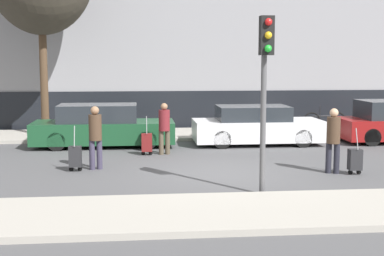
{
  "coord_description": "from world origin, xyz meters",
  "views": [
    {
      "loc": [
        -2.05,
        -13.33,
        2.87
      ],
      "look_at": [
        -0.54,
        1.8,
        0.95
      ],
      "focal_mm": 50.0,
      "sensor_mm": 36.0,
      "label": 1
    }
  ],
  "objects_px": {
    "traffic_light": "(265,69)",
    "pedestrian_center": "(164,126)",
    "trolley_left": "(75,157)",
    "pedestrian_right": "(333,137)",
    "pedestrian_left": "(95,134)",
    "trolley_center": "(147,143)",
    "parked_car_0": "(102,127)",
    "parked_car_1": "(256,126)",
    "parked_bicycle": "(324,121)",
    "trolley_right": "(355,160)"
  },
  "relations": [
    {
      "from": "pedestrian_left",
      "to": "trolley_center",
      "type": "bearing_deg",
      "value": 34.79
    },
    {
      "from": "pedestrian_left",
      "to": "trolley_right",
      "type": "distance_m",
      "value": 6.73
    },
    {
      "from": "trolley_center",
      "to": "traffic_light",
      "type": "relative_size",
      "value": 0.32
    },
    {
      "from": "trolley_left",
      "to": "parked_bicycle",
      "type": "height_order",
      "value": "trolley_left"
    },
    {
      "from": "pedestrian_left",
      "to": "pedestrian_center",
      "type": "distance_m",
      "value": 2.86
    },
    {
      "from": "trolley_center",
      "to": "parked_car_1",
      "type": "bearing_deg",
      "value": 25.29
    },
    {
      "from": "parked_car_1",
      "to": "pedestrian_right",
      "type": "height_order",
      "value": "pedestrian_right"
    },
    {
      "from": "traffic_light",
      "to": "pedestrian_center",
      "type": "bearing_deg",
      "value": 109.43
    },
    {
      "from": "pedestrian_center",
      "to": "trolley_right",
      "type": "xyz_separation_m",
      "value": [
        4.66,
        -3.43,
        -0.51
      ]
    },
    {
      "from": "pedestrian_right",
      "to": "parked_bicycle",
      "type": "height_order",
      "value": "pedestrian_right"
    },
    {
      "from": "trolley_left",
      "to": "trolley_center",
      "type": "height_order",
      "value": "trolley_center"
    },
    {
      "from": "parked_car_1",
      "to": "pedestrian_center",
      "type": "height_order",
      "value": "pedestrian_center"
    },
    {
      "from": "trolley_left",
      "to": "trolley_center",
      "type": "relative_size",
      "value": 1.0
    },
    {
      "from": "pedestrian_left",
      "to": "trolley_right",
      "type": "height_order",
      "value": "pedestrian_left"
    },
    {
      "from": "parked_car_1",
      "to": "parked_bicycle",
      "type": "relative_size",
      "value": 2.48
    },
    {
      "from": "parked_car_1",
      "to": "traffic_light",
      "type": "distance_m",
      "value": 7.4
    },
    {
      "from": "trolley_left",
      "to": "trolley_right",
      "type": "bearing_deg",
      "value": -8.89
    },
    {
      "from": "trolley_center",
      "to": "pedestrian_right",
      "type": "height_order",
      "value": "pedestrian_right"
    },
    {
      "from": "parked_car_1",
      "to": "pedestrian_center",
      "type": "xyz_separation_m",
      "value": [
        -3.25,
        -1.7,
        0.26
      ]
    },
    {
      "from": "parked_car_0",
      "to": "traffic_light",
      "type": "xyz_separation_m",
      "value": [
        3.86,
        -7.05,
        2.03
      ]
    },
    {
      "from": "pedestrian_left",
      "to": "parked_bicycle",
      "type": "distance_m",
      "value": 10.67
    },
    {
      "from": "parked_car_1",
      "to": "traffic_light",
      "type": "height_order",
      "value": "traffic_light"
    },
    {
      "from": "pedestrian_center",
      "to": "trolley_center",
      "type": "distance_m",
      "value": 0.75
    },
    {
      "from": "trolley_left",
      "to": "trolley_right",
      "type": "relative_size",
      "value": 1.01
    },
    {
      "from": "trolley_right",
      "to": "parked_bicycle",
      "type": "height_order",
      "value": "trolley_right"
    },
    {
      "from": "pedestrian_left",
      "to": "parked_bicycle",
      "type": "relative_size",
      "value": 0.95
    },
    {
      "from": "trolley_left",
      "to": "trolley_right",
      "type": "height_order",
      "value": "trolley_left"
    },
    {
      "from": "trolley_left",
      "to": "pedestrian_center",
      "type": "xyz_separation_m",
      "value": [
        2.43,
        2.32,
        0.51
      ]
    },
    {
      "from": "pedestrian_left",
      "to": "traffic_light",
      "type": "bearing_deg",
      "value": -60.8
    },
    {
      "from": "trolley_right",
      "to": "parked_bicycle",
      "type": "bearing_deg",
      "value": 75.91
    },
    {
      "from": "parked_car_0",
      "to": "trolley_center",
      "type": "relative_size",
      "value": 3.9
    },
    {
      "from": "trolley_center",
      "to": "traffic_light",
      "type": "height_order",
      "value": "traffic_light"
    },
    {
      "from": "pedestrian_left",
      "to": "pedestrian_right",
      "type": "relative_size",
      "value": 1.01
    },
    {
      "from": "trolley_left",
      "to": "pedestrian_right",
      "type": "xyz_separation_m",
      "value": [
        6.59,
        -0.9,
        0.56
      ]
    },
    {
      "from": "parked_car_1",
      "to": "trolley_right",
      "type": "height_order",
      "value": "parked_car_1"
    },
    {
      "from": "trolley_right",
      "to": "parked_bicycle",
      "type": "distance_m",
      "value": 7.95
    },
    {
      "from": "parked_car_0",
      "to": "pedestrian_center",
      "type": "xyz_separation_m",
      "value": [
        2.0,
        -1.77,
        0.23
      ]
    },
    {
      "from": "parked_car_0",
      "to": "parked_car_1",
      "type": "distance_m",
      "value": 5.26
    },
    {
      "from": "trolley_left",
      "to": "trolley_right",
      "type": "distance_m",
      "value": 7.18
    },
    {
      "from": "parked_car_0",
      "to": "pedestrian_left",
      "type": "relative_size",
      "value": 2.79
    },
    {
      "from": "pedestrian_center",
      "to": "parked_bicycle",
      "type": "distance_m",
      "value": 7.88
    },
    {
      "from": "pedestrian_center",
      "to": "trolley_right",
      "type": "height_order",
      "value": "pedestrian_center"
    },
    {
      "from": "trolley_center",
      "to": "traffic_light",
      "type": "xyz_separation_m",
      "value": [
        2.4,
        -5.18,
        2.31
      ]
    },
    {
      "from": "pedestrian_center",
      "to": "pedestrian_right",
      "type": "distance_m",
      "value": 5.25
    },
    {
      "from": "trolley_right",
      "to": "traffic_light",
      "type": "distance_m",
      "value": 4.07
    },
    {
      "from": "pedestrian_left",
      "to": "parked_bicycle",
      "type": "height_order",
      "value": "pedestrian_left"
    },
    {
      "from": "trolley_center",
      "to": "pedestrian_center",
      "type": "bearing_deg",
      "value": 9.99
    },
    {
      "from": "traffic_light",
      "to": "trolley_right",
      "type": "bearing_deg",
      "value": 33.46
    },
    {
      "from": "pedestrian_center",
      "to": "parked_car_0",
      "type": "bearing_deg",
      "value": 128.53
    },
    {
      "from": "pedestrian_center",
      "to": "trolley_center",
      "type": "xyz_separation_m",
      "value": [
        -0.54,
        -0.1,
        -0.5
      ]
    }
  ]
}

